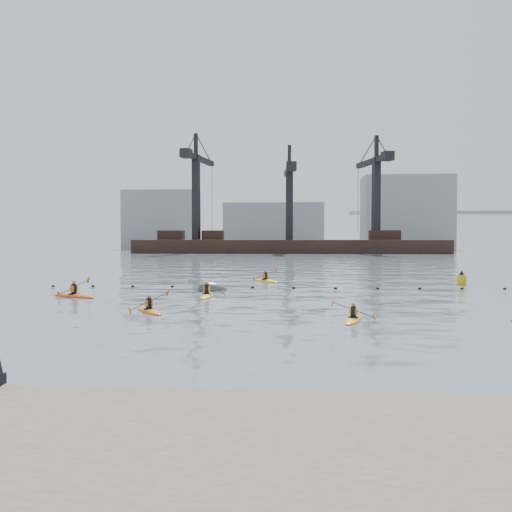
% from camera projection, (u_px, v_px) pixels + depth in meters
% --- Properties ---
extents(ground, '(400.00, 400.00, 0.00)m').
position_uv_depth(ground, '(262.00, 356.00, 16.94)').
color(ground, '#3E4A5A').
rests_on(ground, ground).
extents(quay, '(18.00, 7.12, 1.77)m').
position_uv_depth(quay, '(226.00, 489.00, 7.97)').
color(quay, '#4C443D').
rests_on(quay, ground).
extents(float_line, '(33.24, 0.73, 0.24)m').
position_uv_depth(float_line, '(273.00, 288.00, 39.44)').
color(float_line, black).
rests_on(float_line, ground).
extents(barge_pier, '(72.00, 19.30, 29.50)m').
position_uv_depth(barge_pier, '(288.00, 245.00, 126.55)').
color(barge_pier, black).
rests_on(barge_pier, ground).
extents(skyline, '(141.00, 28.00, 22.00)m').
position_uv_depth(skyline, '(298.00, 219.00, 166.29)').
color(skyline, gray).
rests_on(skyline, ground).
extents(kayaker_0, '(2.23, 2.91, 1.17)m').
position_uv_depth(kayaker_0, '(149.00, 310.00, 26.84)').
color(kayaker_0, orange).
rests_on(kayaker_0, ground).
extents(kayaker_1, '(1.94, 2.93, 1.04)m').
position_uv_depth(kayaker_1, '(353.00, 319.00, 24.03)').
color(kayaker_1, gold).
rests_on(kayaker_1, ground).
extents(kayaker_2, '(3.49, 2.30, 1.29)m').
position_uv_depth(kayaker_2, '(74.00, 295.00, 33.65)').
color(kayaker_2, '#E05215').
rests_on(kayaker_2, ground).
extents(kayaker_3, '(2.35, 3.43, 1.26)m').
position_uv_depth(kayaker_3, '(207.00, 295.00, 33.67)').
color(kayaker_3, gold).
rests_on(kayaker_3, ground).
extents(kayaker_5, '(2.64, 3.20, 1.23)m').
position_uv_depth(kayaker_5, '(265.00, 280.00, 45.17)').
color(kayaker_5, yellow).
rests_on(kayaker_5, ground).
extents(mooring_buoy, '(2.85, 2.45, 1.61)m').
position_uv_depth(mooring_buoy, '(213.00, 290.00, 37.71)').
color(mooring_buoy, '#404245').
rests_on(mooring_buoy, ground).
extents(nav_buoy, '(0.73, 0.73, 1.32)m').
position_uv_depth(nav_buoy, '(462.00, 280.00, 41.95)').
color(nav_buoy, gold).
rests_on(nav_buoy, ground).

